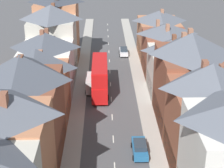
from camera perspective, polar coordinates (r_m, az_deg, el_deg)
pavement_left at (r=61.32m, az=-4.92°, el=-1.50°), size 2.20×104.00×0.14m
pavement_right at (r=61.51m, az=4.61°, el=-1.41°), size 2.20×104.00×0.14m
centre_line_dashes at (r=59.42m, az=-0.11°, el=-2.32°), size 0.14×97.80×0.01m
terrace_row_left at (r=46.19m, az=-12.52°, el=-2.39°), size 8.00×71.38×13.68m
terrace_row_right at (r=48.18m, az=12.39°, el=-2.12°), size 8.00×73.57×12.91m
double_decker_bus_lead at (r=60.58m, az=-1.88°, el=1.09°), size 2.74×10.80×5.30m
car_near_blue at (r=45.73m, az=4.25°, el=-9.67°), size 1.90×4.50×1.67m
car_mid_black at (r=79.41m, az=1.80°, el=5.01°), size 1.90×4.43×1.62m
delivery_van at (r=62.06m, az=-3.04°, el=0.15°), size 2.20×5.20×2.41m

